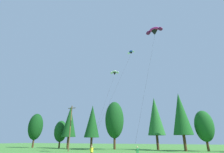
% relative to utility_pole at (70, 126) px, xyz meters
% --- Properties ---
extents(treeline_tree_a, '(4.87, 4.87, 11.38)m').
position_rel_utility_pole_xyz_m(treeline_tree_a, '(-23.28, 12.30, 1.38)').
color(treeline_tree_a, '#472D19').
rests_on(treeline_tree_a, ground_plane).
extents(treeline_tree_b, '(4.11, 4.11, 8.55)m').
position_rel_utility_pole_xyz_m(treeline_tree_b, '(-12.77, 12.93, -0.33)').
color(treeline_tree_b, '#472D19').
rests_on(treeline_tree_b, ground_plane).
extents(treeline_tree_c, '(4.44, 4.44, 12.89)m').
position_rel_utility_pole_xyz_m(treeline_tree_c, '(-8.40, 11.37, 2.57)').
color(treeline_tree_c, '#472D19').
rests_on(treeline_tree_c, ground_plane).
extents(treeline_tree_d, '(4.23, 4.23, 11.97)m').
position_rel_utility_pole_xyz_m(treeline_tree_d, '(1.31, 8.48, 1.99)').
color(treeline_tree_d, '#472D19').
rests_on(treeline_tree_d, ground_plane).
extents(treeline_tree_e, '(5.39, 5.39, 13.28)m').
position_rel_utility_pole_xyz_m(treeline_tree_e, '(6.80, 11.94, 2.53)').
color(treeline_tree_e, '#472D19').
rests_on(treeline_tree_e, ground_plane).
extents(treeline_tree_f, '(4.68, 4.68, 14.00)m').
position_rel_utility_pole_xyz_m(treeline_tree_f, '(18.34, 13.86, 3.26)').
color(treeline_tree_f, '#472D19').
rests_on(treeline_tree_f, ground_plane).
extents(treeline_tree_g, '(4.64, 4.64, 13.83)m').
position_rel_utility_pole_xyz_m(treeline_tree_g, '(25.05, 10.49, 3.15)').
color(treeline_tree_g, '#472D19').
rests_on(treeline_tree_g, ground_plane).
extents(treeline_tree_h, '(4.32, 4.32, 9.33)m').
position_rel_utility_pole_xyz_m(treeline_tree_h, '(29.95, 12.35, 0.14)').
color(treeline_tree_h, '#472D19').
rests_on(treeline_tree_h, ground_plane).
extents(utility_pole, '(2.20, 0.26, 10.49)m').
position_rel_utility_pole_xyz_m(utility_pole, '(0.00, 0.00, 0.00)').
color(utility_pole, brown).
rests_on(utility_pole, ground_plane).
extents(kite_flyer_near, '(0.65, 0.67, 1.69)m').
position_rel_utility_pole_xyz_m(kite_flyer_near, '(12.58, -12.33, -4.51)').
color(kite_flyer_near, black).
rests_on(kite_flyer_near, ground_plane).
extents(kite_flyer_mid, '(0.71, 0.73, 1.69)m').
position_rel_utility_pole_xyz_m(kite_flyer_mid, '(19.18, -12.27, -4.51)').
color(kite_flyer_mid, navy).
rests_on(kite_flyer_mid, ground_plane).
extents(parafoil_kite_high_white, '(2.15, 11.91, 16.28)m').
position_rel_utility_pole_xyz_m(parafoil_kite_high_white, '(11.79, -0.92, 11.81)').
color(parafoil_kite_high_white, white).
extents(parafoil_kite_mid_magenta, '(5.12, 9.35, 23.52)m').
position_rel_utility_pole_xyz_m(parafoil_kite_mid_magenta, '(22.07, -3.90, 18.75)').
color(parafoil_kite_mid_magenta, '#D12893').
extents(parafoil_kite_far_blue_white, '(3.58, 16.53, 23.46)m').
position_rel_utility_pole_xyz_m(parafoil_kite_far_blue_white, '(14.80, 3.66, 18.96)').
color(parafoil_kite_far_blue_white, blue).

